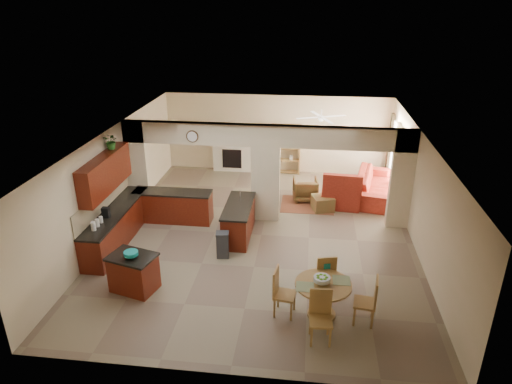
# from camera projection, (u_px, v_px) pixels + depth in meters

# --- Properties ---
(floor) EXTENTS (10.00, 10.00, 0.00)m
(floor) POSITION_uv_depth(u_px,v_px,m) (261.00, 235.00, 12.37)
(floor) COLOR #786B53
(floor) RESTS_ON ground
(ceiling) EXTENTS (10.00, 10.00, 0.00)m
(ceiling) POSITION_uv_depth(u_px,v_px,m) (262.00, 135.00, 11.26)
(ceiling) COLOR white
(ceiling) RESTS_ON wall_back
(wall_back) EXTENTS (8.00, 0.00, 8.00)m
(wall_back) POSITION_uv_depth(u_px,v_px,m) (277.00, 134.00, 16.38)
(wall_back) COLOR beige
(wall_back) RESTS_ON floor
(wall_front) EXTENTS (8.00, 0.00, 8.00)m
(wall_front) POSITION_uv_depth(u_px,v_px,m) (228.00, 308.00, 7.26)
(wall_front) COLOR beige
(wall_front) RESTS_ON floor
(wall_left) EXTENTS (0.00, 10.00, 10.00)m
(wall_left) POSITION_uv_depth(u_px,v_px,m) (114.00, 181.00, 12.26)
(wall_left) COLOR beige
(wall_left) RESTS_ON floor
(wall_right) EXTENTS (0.00, 10.00, 10.00)m
(wall_right) POSITION_uv_depth(u_px,v_px,m) (421.00, 195.00, 11.38)
(wall_right) COLOR beige
(wall_right) RESTS_ON floor
(partition_left_pier) EXTENTS (0.60, 0.25, 2.80)m
(partition_left_pier) POSITION_uv_depth(u_px,v_px,m) (138.00, 168.00, 13.14)
(partition_left_pier) COLOR beige
(partition_left_pier) RESTS_ON floor
(partition_center_pier) EXTENTS (0.80, 0.25, 2.20)m
(partition_center_pier) POSITION_uv_depth(u_px,v_px,m) (265.00, 184.00, 12.85)
(partition_center_pier) COLOR beige
(partition_center_pier) RESTS_ON floor
(partition_right_pier) EXTENTS (0.60, 0.25, 2.80)m
(partition_right_pier) POSITION_uv_depth(u_px,v_px,m) (402.00, 180.00, 12.32)
(partition_right_pier) COLOR beige
(partition_right_pier) RESTS_ON floor
(partition_header) EXTENTS (8.00, 0.25, 0.60)m
(partition_header) POSITION_uv_depth(u_px,v_px,m) (266.00, 136.00, 12.29)
(partition_header) COLOR beige
(partition_header) RESTS_ON partition_center_pier
(kitchen_counter) EXTENTS (2.52, 3.29, 1.48)m
(kitchen_counter) POSITION_uv_depth(u_px,v_px,m) (141.00, 217.00, 12.32)
(kitchen_counter) COLOR #470A08
(kitchen_counter) RESTS_ON floor
(upper_cabinets) EXTENTS (0.35, 2.40, 0.90)m
(upper_cabinets) POSITION_uv_depth(u_px,v_px,m) (105.00, 173.00, 11.30)
(upper_cabinets) COLOR #470A08
(upper_cabinets) RESTS_ON wall_left
(peninsula) EXTENTS (0.70, 1.85, 0.91)m
(peninsula) POSITION_uv_depth(u_px,v_px,m) (239.00, 221.00, 12.15)
(peninsula) COLOR #470A08
(peninsula) RESTS_ON floor
(wall_clock) EXTENTS (0.34, 0.03, 0.34)m
(wall_clock) POSITION_uv_depth(u_px,v_px,m) (192.00, 136.00, 12.40)
(wall_clock) COLOR #493018
(wall_clock) RESTS_ON partition_header
(rug) EXTENTS (1.60, 1.30, 0.01)m
(rug) POSITION_uv_depth(u_px,v_px,m) (307.00, 205.00, 14.15)
(rug) COLOR brown
(rug) RESTS_ON floor
(fireplace) EXTENTS (1.60, 0.35, 1.20)m
(fireplace) POSITION_uv_depth(u_px,v_px,m) (233.00, 155.00, 16.71)
(fireplace) COLOR silver
(fireplace) RESTS_ON floor
(shelving_unit) EXTENTS (1.00, 0.32, 1.80)m
(shelving_unit) POSITION_uv_depth(u_px,v_px,m) (286.00, 149.00, 16.37)
(shelving_unit) COLOR olive
(shelving_unit) RESTS_ON floor
(window_a) EXTENTS (0.02, 0.90, 1.90)m
(window_a) POSITION_uv_depth(u_px,v_px,m) (403.00, 170.00, 13.56)
(window_a) COLOR white
(window_a) RESTS_ON wall_right
(window_b) EXTENTS (0.02, 0.90, 1.90)m
(window_b) POSITION_uv_depth(u_px,v_px,m) (394.00, 152.00, 15.11)
(window_b) COLOR white
(window_b) RESTS_ON wall_right
(glazed_door) EXTENTS (0.02, 0.70, 2.10)m
(glazed_door) POSITION_uv_depth(u_px,v_px,m) (397.00, 165.00, 14.39)
(glazed_door) COLOR white
(glazed_door) RESTS_ON wall_right
(drape_a_left) EXTENTS (0.10, 0.28, 2.30)m
(drape_a_left) POSITION_uv_depth(u_px,v_px,m) (405.00, 177.00, 13.01)
(drape_a_left) COLOR #44251B
(drape_a_left) RESTS_ON wall_right
(drape_a_right) EXTENTS (0.10, 0.28, 2.30)m
(drape_a_right) POSITION_uv_depth(u_px,v_px,m) (398.00, 163.00, 14.11)
(drape_a_right) COLOR #44251B
(drape_a_right) RESTS_ON wall_right
(drape_b_left) EXTENTS (0.10, 0.28, 2.30)m
(drape_b_left) POSITION_uv_depth(u_px,v_px,m) (395.00, 158.00, 14.56)
(drape_b_left) COLOR #44251B
(drape_b_left) RESTS_ON wall_right
(drape_b_right) EXTENTS (0.10, 0.28, 2.30)m
(drape_b_right) POSITION_uv_depth(u_px,v_px,m) (390.00, 147.00, 15.66)
(drape_b_right) COLOR #44251B
(drape_b_right) RESTS_ON wall_right
(ceiling_fan) EXTENTS (1.00, 1.00, 0.10)m
(ceiling_fan) POSITION_uv_depth(u_px,v_px,m) (321.00, 117.00, 13.93)
(ceiling_fan) COLOR white
(ceiling_fan) RESTS_ON ceiling
(kitchen_island) EXTENTS (1.13, 0.93, 0.85)m
(kitchen_island) POSITION_uv_depth(u_px,v_px,m) (134.00, 272.00, 9.93)
(kitchen_island) COLOR #470A08
(kitchen_island) RESTS_ON floor
(teal_bowl) EXTENTS (0.30, 0.30, 0.14)m
(teal_bowl) POSITION_uv_depth(u_px,v_px,m) (131.00, 255.00, 9.67)
(teal_bowl) COLOR teal
(teal_bowl) RESTS_ON kitchen_island
(trash_can) EXTENTS (0.32, 0.28, 0.62)m
(trash_can) POSITION_uv_depth(u_px,v_px,m) (223.00, 246.00, 11.22)
(trash_can) COLOR #2F2F31
(trash_can) RESTS_ON floor
(dining_table) EXTENTS (1.12, 1.12, 0.77)m
(dining_table) POSITION_uv_depth(u_px,v_px,m) (323.00, 294.00, 9.06)
(dining_table) COLOR olive
(dining_table) RESTS_ON floor
(fruit_bowl) EXTENTS (0.33, 0.33, 0.17)m
(fruit_bowl) POSITION_uv_depth(u_px,v_px,m) (322.00, 280.00, 8.92)
(fruit_bowl) COLOR #61BE28
(fruit_bowl) RESTS_ON dining_table
(sofa) EXTENTS (2.85, 1.55, 0.79)m
(sofa) POSITION_uv_depth(u_px,v_px,m) (374.00, 185.00, 14.60)
(sofa) COLOR maroon
(sofa) RESTS_ON floor
(chaise) EXTENTS (1.22, 1.03, 0.46)m
(chaise) POSITION_uv_depth(u_px,v_px,m) (340.00, 199.00, 14.03)
(chaise) COLOR maroon
(chaise) RESTS_ON floor
(armchair) EXTENTS (0.83, 0.85, 0.70)m
(armchair) POSITION_uv_depth(u_px,v_px,m) (305.00, 189.00, 14.40)
(armchair) COLOR maroon
(armchair) RESTS_ON floor
(ottoman) EXTENTS (0.74, 0.74, 0.43)m
(ottoman) POSITION_uv_depth(u_px,v_px,m) (323.00, 203.00, 13.75)
(ottoman) COLOR maroon
(ottoman) RESTS_ON floor
(plant) EXTENTS (0.42, 0.38, 0.42)m
(plant) POSITION_uv_depth(u_px,v_px,m) (111.00, 141.00, 11.56)
(plant) COLOR #1B5015
(plant) RESTS_ON upper_cabinets
(chair_north) EXTENTS (0.51, 0.51, 1.02)m
(chair_north) POSITION_uv_depth(u_px,v_px,m) (325.00, 274.00, 9.64)
(chair_north) COLOR olive
(chair_north) RESTS_ON floor
(chair_east) EXTENTS (0.47, 0.47, 1.02)m
(chair_east) POSITION_uv_depth(u_px,v_px,m) (370.00, 299.00, 8.84)
(chair_east) COLOR olive
(chair_east) RESTS_ON floor
(chair_south) EXTENTS (0.45, 0.45, 1.02)m
(chair_south) POSITION_uv_depth(u_px,v_px,m) (320.00, 313.00, 8.45)
(chair_south) COLOR olive
(chair_south) RESTS_ON floor
(chair_west) EXTENTS (0.48, 0.48, 1.02)m
(chair_west) POSITION_uv_depth(u_px,v_px,m) (281.00, 290.00, 9.12)
(chair_west) COLOR olive
(chair_west) RESTS_ON floor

